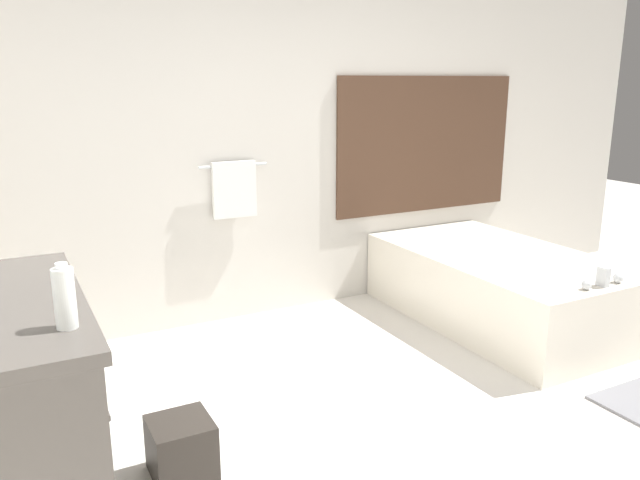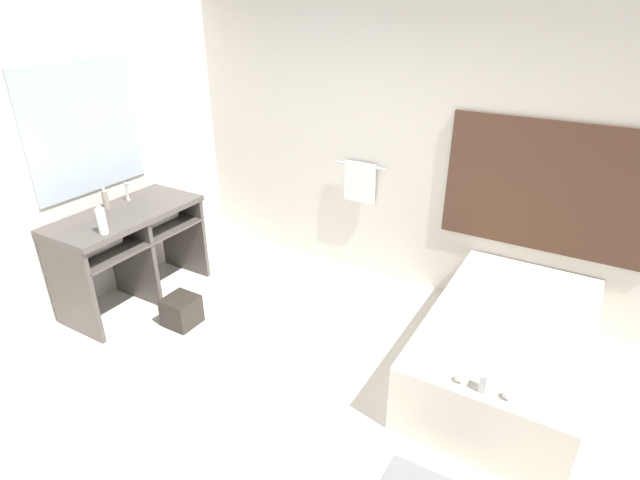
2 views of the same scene
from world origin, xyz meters
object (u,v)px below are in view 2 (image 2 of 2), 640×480
at_px(bathtub, 507,345).
at_px(waste_bin, 182,311).
at_px(soap_dispenser, 106,200).
at_px(water_bottle_1, 102,221).

distance_m(bathtub, waste_bin, 2.70).
relative_size(soap_dispenser, waste_bin, 0.73).
relative_size(bathtub, waste_bin, 6.98).
relative_size(water_bottle_1, soap_dispenser, 1.19).
distance_m(water_bottle_1, soap_dispenser, 0.55).
height_order(soap_dispenser, waste_bin, soap_dispenser).
bearing_deg(water_bottle_1, bathtub, 18.92).
bearing_deg(soap_dispenser, bathtub, 11.09).
height_order(bathtub, waste_bin, bathtub).
xyz_separation_m(bathtub, waste_bin, (-2.59, -0.75, -0.15)).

